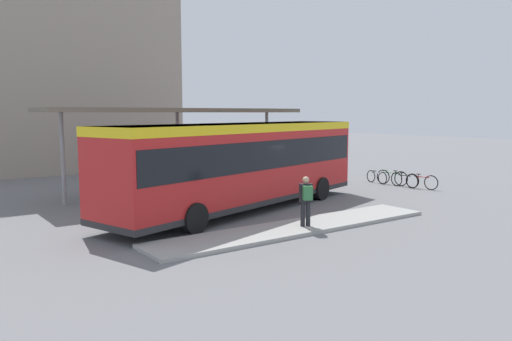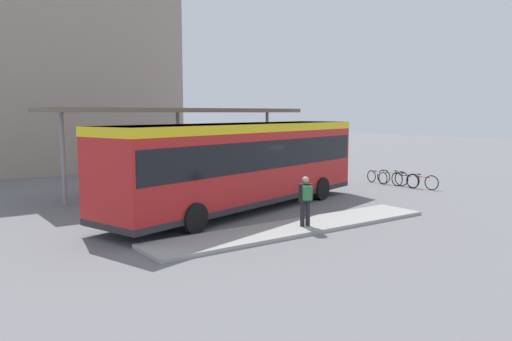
{
  "view_description": "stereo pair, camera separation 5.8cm",
  "coord_description": "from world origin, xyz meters",
  "px_view_note": "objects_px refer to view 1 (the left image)",
  "views": [
    {
      "loc": [
        -10.5,
        -15.45,
        3.67
      ],
      "look_at": [
        0.61,
        0.0,
        1.48
      ],
      "focal_mm": 35.0,
      "sensor_mm": 36.0,
      "label": 1
    },
    {
      "loc": [
        -10.45,
        -15.49,
        3.67
      ],
      "look_at": [
        0.61,
        0.0,
        1.48
      ],
      "focal_mm": 35.0,
      "sensor_mm": 36.0,
      "label": 2
    }
  ],
  "objects_px": {
    "bicycle_green": "(392,177)",
    "bicycle_red": "(422,181)",
    "bicycle_black": "(404,180)",
    "bicycle_white": "(377,177)",
    "pedestrian_waiting": "(306,198)",
    "city_bus": "(243,160)"
  },
  "relations": [
    {
      "from": "bicycle_black",
      "to": "bicycle_green",
      "type": "xyz_separation_m",
      "value": [
        0.14,
        0.88,
        0.02
      ]
    },
    {
      "from": "pedestrian_waiting",
      "to": "bicycle_red",
      "type": "distance_m",
      "value": 10.83
    },
    {
      "from": "city_bus",
      "to": "bicycle_green",
      "type": "xyz_separation_m",
      "value": [
        10.03,
        1.1,
        -1.53
      ]
    },
    {
      "from": "bicycle_red",
      "to": "bicycle_green",
      "type": "xyz_separation_m",
      "value": [
        -0.05,
        1.76,
        0.02
      ]
    },
    {
      "from": "pedestrian_waiting",
      "to": "bicycle_black",
      "type": "distance_m",
      "value": 10.94
    },
    {
      "from": "bicycle_green",
      "to": "bicycle_white",
      "type": "xyz_separation_m",
      "value": [
        -0.16,
        0.88,
        -0.05
      ]
    },
    {
      "from": "bicycle_red",
      "to": "bicycle_black",
      "type": "relative_size",
      "value": 1.0
    },
    {
      "from": "pedestrian_waiting",
      "to": "bicycle_white",
      "type": "xyz_separation_m",
      "value": [
        10.11,
        5.84,
        -0.7
      ]
    },
    {
      "from": "pedestrian_waiting",
      "to": "bicycle_green",
      "type": "bearing_deg",
      "value": -39.35
    },
    {
      "from": "city_bus",
      "to": "bicycle_green",
      "type": "bearing_deg",
      "value": -10.5
    },
    {
      "from": "city_bus",
      "to": "bicycle_black",
      "type": "xyz_separation_m",
      "value": [
        9.89,
        0.23,
        -1.55
      ]
    },
    {
      "from": "bicycle_red",
      "to": "bicycle_white",
      "type": "distance_m",
      "value": 2.64
    },
    {
      "from": "city_bus",
      "to": "bicycle_red",
      "type": "distance_m",
      "value": 10.22
    },
    {
      "from": "city_bus",
      "to": "bicycle_white",
      "type": "height_order",
      "value": "city_bus"
    },
    {
      "from": "pedestrian_waiting",
      "to": "bicycle_red",
      "type": "relative_size",
      "value": 0.94
    },
    {
      "from": "city_bus",
      "to": "pedestrian_waiting",
      "type": "xyz_separation_m",
      "value": [
        -0.24,
        -3.86,
        -0.89
      ]
    },
    {
      "from": "bicycle_black",
      "to": "bicycle_white",
      "type": "bearing_deg",
      "value": -177.59
    },
    {
      "from": "city_bus",
      "to": "bicycle_white",
      "type": "relative_size",
      "value": 8.22
    },
    {
      "from": "city_bus",
      "to": "pedestrian_waiting",
      "type": "distance_m",
      "value": 3.97
    },
    {
      "from": "bicycle_black",
      "to": "bicycle_white",
      "type": "distance_m",
      "value": 1.75
    },
    {
      "from": "bicycle_green",
      "to": "bicycle_red",
      "type": "bearing_deg",
      "value": 172.47
    },
    {
      "from": "bicycle_white",
      "to": "pedestrian_waiting",
      "type": "bearing_deg",
      "value": -53.0
    }
  ]
}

